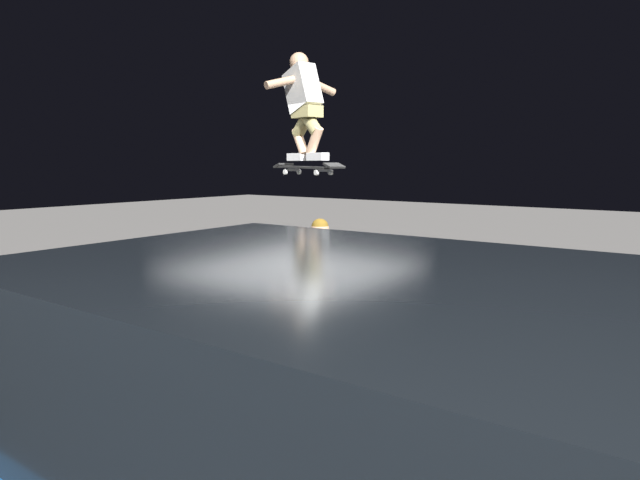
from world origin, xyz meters
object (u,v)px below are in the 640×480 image
at_px(kicker_ramp, 179,310).
at_px(picnic_table_back, 226,252).
at_px(trash_bin, 481,329).
at_px(skater_airborne, 304,101).
at_px(parked_car, 286,468).
at_px(skateboard, 307,168).
at_px(ledge_box_main, 317,305).
at_px(person_sitting_on_ledge, 314,273).

distance_m(kicker_ramp, picnic_table_back, 1.94).
bearing_deg(trash_bin, picnic_table_back, -17.60).
bearing_deg(trash_bin, skater_airborne, -2.98).
height_order(kicker_ramp, parked_car, parked_car).
relative_size(skater_airborne, parked_car, 0.26).
bearing_deg(parked_car, picnic_table_back, -42.03).
bearing_deg(skateboard, kicker_ramp, 8.75).
bearing_deg(parked_car, skateboard, -53.42).
xyz_separation_m(skater_airborne, kicker_ramp, (1.77, 0.30, -2.46)).
xyz_separation_m(kicker_ramp, trash_bin, (-3.78, -0.19, 0.40)).
relative_size(skateboard, parked_car, 0.24).
bearing_deg(ledge_box_main, trash_bin, 166.19).
height_order(ledge_box_main, picnic_table_back, picnic_table_back).
distance_m(skateboard, parked_car, 4.08).
relative_size(kicker_ramp, trash_bin, 1.47).
relative_size(ledge_box_main, trash_bin, 2.05).
relative_size(picnic_table_back, parked_car, 0.45).
distance_m(person_sitting_on_ledge, parked_car, 3.94).
bearing_deg(kicker_ramp, parked_car, 145.35).
relative_size(ledge_box_main, person_sitting_on_ledge, 1.48).
xyz_separation_m(person_sitting_on_ledge, trash_bin, (-1.90, 0.12, -0.25)).
height_order(person_sitting_on_ledge, kicker_ramp, person_sitting_on_ledge).
bearing_deg(picnic_table_back, skater_airborne, 152.60).
xyz_separation_m(kicker_ramp, picnic_table_back, (0.88, -1.67, 0.43)).
height_order(kicker_ramp, trash_bin, trash_bin).
xyz_separation_m(person_sitting_on_ledge, skater_airborne, (0.11, 0.02, 1.81)).
bearing_deg(skateboard, skater_airborne, -16.04).
xyz_separation_m(skater_airborne, trash_bin, (-2.01, 0.10, -2.06)).
relative_size(trash_bin, parked_car, 0.22).
relative_size(kicker_ramp, picnic_table_back, 0.72).
xyz_separation_m(skateboard, parked_car, (-2.35, 3.17, -1.05)).
xyz_separation_m(person_sitting_on_ledge, picnic_table_back, (2.76, -1.36, -0.22)).
relative_size(skateboard, picnic_table_back, 0.54).
bearing_deg(person_sitting_on_ledge, ledge_box_main, -57.27).
bearing_deg(skateboard, parked_car, 126.58).
bearing_deg(person_sitting_on_ledge, parked_car, 125.64).
xyz_separation_m(person_sitting_on_ledge, kicker_ramp, (1.88, 0.31, -0.65)).
xyz_separation_m(ledge_box_main, parked_car, (-2.56, 3.61, 0.56)).
height_order(skater_airborne, kicker_ramp, skater_airborne).
relative_size(ledge_box_main, kicker_ramp, 1.40).
xyz_separation_m(trash_bin, parked_car, (-0.39, 3.08, 0.32)).
relative_size(person_sitting_on_ledge, picnic_table_back, 0.68).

